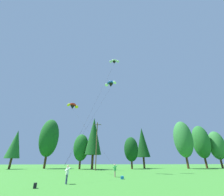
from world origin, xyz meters
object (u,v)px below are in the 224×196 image
object	(u,v)px
kite_flyer_near	(67,173)
utility_pole	(96,144)
kite_flyer_mid	(115,169)
parafoil_kite_mid_red_yellow	(73,106)
parafoil_kite_far_white	(114,62)
parafoil_kite_high_blue_white	(111,84)
backpack	(35,186)
picnic_cooler	(122,178)

from	to	relation	value
kite_flyer_near	utility_pole	bearing A→B (deg)	84.05
kite_flyer_mid	parafoil_kite_mid_red_yellow	distance (m)	27.39
parafoil_kite_mid_red_yellow	parafoil_kite_far_white	size ratio (longest dim) A/B	0.87
parafoil_kite_far_white	parafoil_kite_high_blue_white	bearing A→B (deg)	-129.34
kite_flyer_near	parafoil_kite_far_white	bearing A→B (deg)	65.20
backpack	utility_pole	bearing A→B (deg)	-33.64
utility_pole	parafoil_kite_high_blue_white	world-z (taller)	parafoil_kite_high_blue_white
parafoil_kite_high_blue_white	parafoil_kite_far_white	distance (m)	7.19
utility_pole	parafoil_kite_far_white	world-z (taller)	parafoil_kite_far_white
parafoil_kite_mid_red_yellow	parafoil_kite_far_white	bearing A→B (deg)	-47.03
picnic_cooler	utility_pole	bearing A→B (deg)	13.91
kite_flyer_mid	utility_pole	bearing A→B (deg)	100.18
parafoil_kite_far_white	picnic_cooler	bearing A→B (deg)	-90.63
utility_pole	picnic_cooler	size ratio (longest dim) A/B	22.81
kite_flyer_near	backpack	world-z (taller)	kite_flyer_near
picnic_cooler	kite_flyer_near	bearing A→B (deg)	125.63
kite_flyer_near	kite_flyer_mid	bearing A→B (deg)	49.62
utility_pole	parafoil_kite_high_blue_white	distance (m)	16.38
backpack	parafoil_kite_high_blue_white	bearing A→B (deg)	-50.46
utility_pole	kite_flyer_near	size ratio (longest dim) A/B	7.02
parafoil_kite_far_white	picnic_cooler	xyz separation A→B (m)	(-0.10, -9.50, -24.90)
parafoil_kite_high_blue_white	parafoil_kite_far_white	xyz separation A→B (m)	(0.96, 1.17, 7.03)
kite_flyer_mid	backpack	world-z (taller)	kite_flyer_mid
parafoil_kite_high_blue_white	parafoil_kite_far_white	size ratio (longest dim) A/B	0.71
parafoil_kite_mid_red_yellow	picnic_cooler	world-z (taller)	parafoil_kite_mid_red_yellow
backpack	parafoil_kite_mid_red_yellow	bearing A→B (deg)	-17.12
parafoil_kite_high_blue_white	kite_flyer_near	bearing A→B (deg)	-113.15
picnic_cooler	kite_flyer_mid	bearing A→B (deg)	17.37
picnic_cooler	parafoil_kite_mid_red_yellow	bearing A→B (deg)	30.66
kite_flyer_near	backpack	bearing A→B (deg)	-133.28
kite_flyer_mid	picnic_cooler	world-z (taller)	kite_flyer_mid
parafoil_kite_mid_red_yellow	picnic_cooler	distance (m)	29.92
parafoil_kite_high_blue_white	picnic_cooler	world-z (taller)	parafoil_kite_high_blue_white
parafoil_kite_mid_red_yellow	utility_pole	bearing A→B (deg)	-17.69
kite_flyer_near	parafoil_kite_high_blue_white	size ratio (longest dim) A/B	0.10
parafoil_kite_mid_red_yellow	backpack	distance (m)	32.82
parafoil_kite_high_blue_white	backpack	world-z (taller)	parafoil_kite_high_blue_white
kite_flyer_mid	parafoil_kite_high_blue_white	size ratio (longest dim) A/B	0.10
parafoil_kite_mid_red_yellow	backpack	size ratio (longest dim) A/B	52.14
parafoil_kite_high_blue_white	parafoil_kite_mid_red_yellow	xyz separation A→B (m)	(-10.44, 13.41, -0.68)
utility_pole	parafoil_kite_far_white	distance (m)	21.59
parafoil_kite_far_white	backpack	distance (m)	30.47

